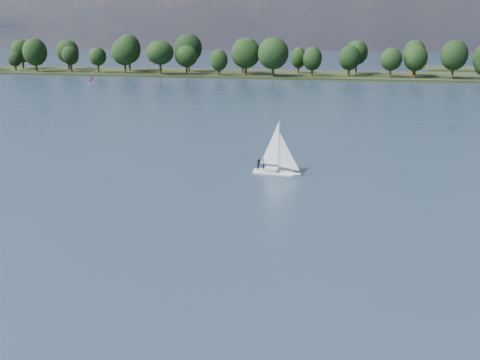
# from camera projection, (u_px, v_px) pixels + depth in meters

# --- Properties ---
(ground) EXTENTS (700.00, 700.00, 0.00)m
(ground) POSITION_uv_depth(u_px,v_px,m) (281.00, 119.00, 117.24)
(ground) COLOR #233342
(ground) RESTS_ON ground
(far_shore) EXTENTS (660.00, 40.00, 1.50)m
(far_shore) POSITION_uv_depth(u_px,v_px,m) (314.00, 75.00, 222.82)
(far_shore) COLOR black
(far_shore) RESTS_ON ground
(sailboat) EXTENTS (6.14, 2.10, 7.94)m
(sailboat) POSITION_uv_depth(u_px,v_px,m) (274.00, 158.00, 73.30)
(sailboat) COLOR silver
(sailboat) RESTS_ON ground
(dinghy_pink) EXTENTS (2.77, 2.72, 4.45)m
(dinghy_pink) POSITION_uv_depth(u_px,v_px,m) (93.00, 81.00, 190.08)
(dinghy_pink) COLOR silver
(dinghy_pink) RESTS_ON ground
(treeline) EXTENTS (562.60, 74.65, 18.72)m
(treeline) POSITION_uv_depth(u_px,v_px,m) (299.00, 56.00, 218.01)
(treeline) COLOR black
(treeline) RESTS_ON ground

